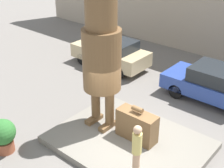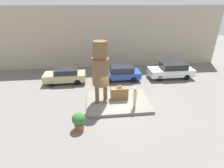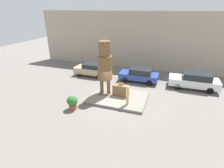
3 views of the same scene
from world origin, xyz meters
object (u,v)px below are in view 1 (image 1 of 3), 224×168
(tourist, at_px, (137,148))
(planter_pot, at_px, (3,135))
(parked_car_tan, at_px, (111,52))
(parked_car_blue, at_px, (216,84))
(giant_suitcase, at_px, (137,126))
(statue_figure, at_px, (102,51))

(tourist, xyz_separation_m, planter_pot, (-3.98, -1.73, -0.47))
(parked_car_tan, relative_size, parked_car_blue, 0.98)
(giant_suitcase, height_order, tourist, tourist)
(giant_suitcase, bearing_deg, parked_car_tan, 137.97)
(statue_figure, distance_m, tourist, 3.29)
(giant_suitcase, bearing_deg, tourist, -54.37)
(statue_figure, relative_size, tourist, 2.91)
(statue_figure, height_order, planter_pot, statue_figure)
(giant_suitcase, relative_size, parked_car_blue, 0.34)
(giant_suitcase, distance_m, parked_car_blue, 4.45)
(statue_figure, xyz_separation_m, planter_pot, (-1.59, -2.99, -2.34))
(tourist, bearing_deg, planter_pot, -156.44)
(giant_suitcase, height_order, parked_car_blue, parked_car_blue)
(parked_car_tan, distance_m, parked_car_blue, 5.55)
(parked_car_blue, distance_m, planter_pot, 8.36)
(tourist, bearing_deg, parked_car_blue, 91.65)
(tourist, height_order, planter_pot, tourist)
(parked_car_tan, bearing_deg, planter_pot, 103.27)
(parked_car_blue, relative_size, planter_pot, 3.51)
(tourist, distance_m, parked_car_blue, 5.71)
(parked_car_tan, xyz_separation_m, planter_pot, (1.73, -7.35, -0.14))
(planter_pot, bearing_deg, statue_figure, 62.08)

